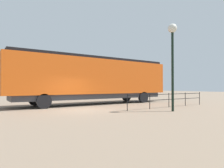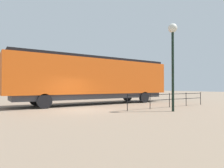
# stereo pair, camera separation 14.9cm
# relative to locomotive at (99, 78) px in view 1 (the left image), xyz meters

# --- Properties ---
(ground_plane) EXTENTS (120.00, 120.00, 0.00)m
(ground_plane) POSITION_rel_locomotive_xyz_m (3.59, -3.47, -2.41)
(ground_plane) COLOR #84705B
(locomotive) EXTENTS (3.05, 15.39, 4.31)m
(locomotive) POSITION_rel_locomotive_xyz_m (0.00, 0.00, 0.00)
(locomotive) COLOR #D15114
(locomotive) RESTS_ON ground_plane
(lamp_post) EXTENTS (0.59, 0.59, 5.77)m
(lamp_post) POSITION_rel_locomotive_xyz_m (7.64, 1.18, 1.96)
(lamp_post) COLOR black
(lamp_post) RESTS_ON ground_plane
(platform_fence) EXTENTS (0.05, 8.38, 1.13)m
(platform_fence) POSITION_rel_locomotive_xyz_m (5.81, 2.99, -1.67)
(platform_fence) COLOR black
(platform_fence) RESTS_ON ground_plane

